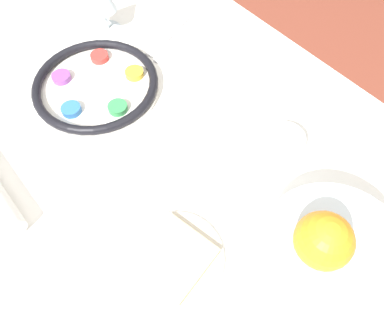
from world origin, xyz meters
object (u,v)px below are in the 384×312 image
at_px(fruit_stand, 334,256).
at_px(cup_near, 282,146).
at_px(bread_plate, 175,257).
at_px(seder_plate, 97,84).
at_px(orange_fruit, 324,241).

distance_m(fruit_stand, cup_near, 0.25).
bearing_deg(bread_plate, seder_plate, 164.88).
bearing_deg(cup_near, bread_plate, -83.98).
xyz_separation_m(bread_plate, cup_near, (-0.03, 0.30, 0.02)).
bearing_deg(bread_plate, fruit_stand, 44.38).
bearing_deg(seder_plate, fruit_stand, 5.53).
bearing_deg(fruit_stand, orange_fruit, -133.09).
distance_m(seder_plate, fruit_stand, 0.60).
bearing_deg(fruit_stand, bread_plate, -135.62).
height_order(orange_fruit, cup_near, orange_fruit).
distance_m(orange_fruit, bread_plate, 0.25).
relative_size(seder_plate, fruit_stand, 1.24).
xyz_separation_m(orange_fruit, cup_near, (-0.18, 0.15, -0.12)).
height_order(seder_plate, orange_fruit, orange_fruit).
bearing_deg(orange_fruit, cup_near, 140.10).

